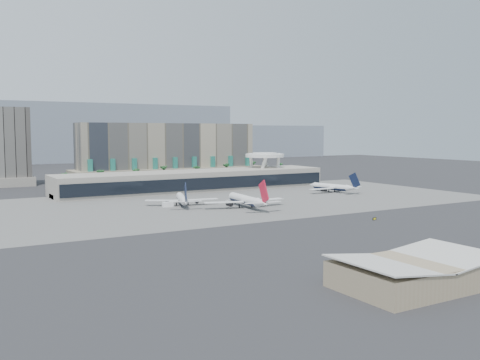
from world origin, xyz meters
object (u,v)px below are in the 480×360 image
airliner_right (333,187)px  service_vehicle_a (168,204)px  taxiway_sign (374,219)px  airliner_left (182,199)px  service_vehicle_b (230,202)px  airliner_centre (246,200)px

airliner_right → service_vehicle_a: (-109.44, -9.43, -1.97)m
service_vehicle_a → taxiway_sign: service_vehicle_a is taller
airliner_left → service_vehicle_b: airliner_left is taller
service_vehicle_a → service_vehicle_b: (31.18, -4.61, -0.28)m
airliner_left → airliner_right: airliner_left is taller
airliner_centre → service_vehicle_b: size_ratio=11.71×
service_vehicle_b → taxiway_sign: bearing=-71.9°
taxiway_sign → airliner_right: bearing=46.1°
airliner_right → service_vehicle_a: 109.86m
airliner_left → service_vehicle_b: 23.90m
airliner_left → airliner_centre: 32.05m
service_vehicle_a → taxiway_sign: size_ratio=2.14×
service_vehicle_a → service_vehicle_b: size_ratio=1.37×
service_vehicle_a → taxiway_sign: 96.98m
airliner_left → airliner_right: 101.57m
airliner_left → airliner_right: size_ratio=0.99×
airliner_centre → service_vehicle_b: bearing=95.8°
service_vehicle_b → taxiway_sign: size_ratio=1.56×
airliner_centre → airliner_right: 83.74m
airliner_right → service_vehicle_b: 79.54m
airliner_right → service_vehicle_b: bearing=176.6°
service_vehicle_a → service_vehicle_b: service_vehicle_a is taller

